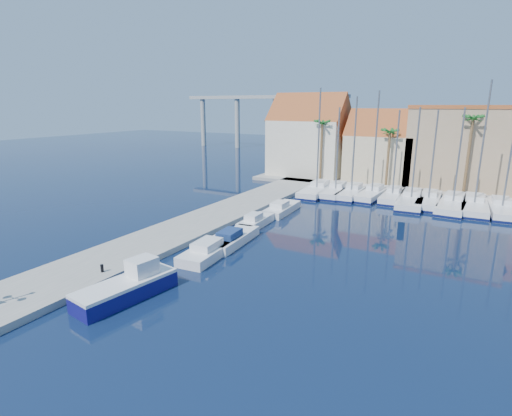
% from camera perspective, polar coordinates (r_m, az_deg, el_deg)
% --- Properties ---
extents(ground, '(260.00, 260.00, 0.00)m').
position_cam_1_polar(ground, '(25.45, -12.49, -14.10)').
color(ground, black).
rests_on(ground, ground).
extents(quay_west, '(6.00, 77.00, 0.50)m').
position_cam_1_polar(quay_west, '(40.28, -9.41, -2.68)').
color(quay_west, gray).
rests_on(quay_west, ground).
extents(shore_north, '(54.00, 16.00, 0.50)m').
position_cam_1_polar(shore_north, '(65.65, 24.20, 2.92)').
color(shore_north, gray).
rests_on(shore_north, ground).
extents(bollard, '(0.22, 0.22, 0.56)m').
position_cam_1_polar(bollard, '(30.68, -21.13, -8.04)').
color(bollard, black).
rests_on(bollard, quay_west).
extents(fishing_boat, '(3.18, 6.90, 2.33)m').
position_cam_1_polar(fishing_boat, '(27.30, -17.74, -10.59)').
color(fishing_boat, navy).
rests_on(fishing_boat, ground).
extents(motorboat_west_0, '(2.95, 7.50, 1.40)m').
position_cam_1_polar(motorboat_west_0, '(33.33, -6.44, -5.80)').
color(motorboat_west_0, white).
rests_on(motorboat_west_0, ground).
extents(motorboat_west_1, '(2.66, 6.83, 1.40)m').
position_cam_1_polar(motorboat_west_1, '(35.71, -3.37, -4.33)').
color(motorboat_west_1, white).
rests_on(motorboat_west_1, ground).
extents(motorboat_west_2, '(2.04, 5.61, 1.40)m').
position_cam_1_polar(motorboat_west_2, '(40.77, -0.05, -1.89)').
color(motorboat_west_2, white).
rests_on(motorboat_west_2, ground).
extents(motorboat_west_3, '(2.45, 6.74, 1.40)m').
position_cam_1_polar(motorboat_west_3, '(45.87, 3.68, -0.04)').
color(motorboat_west_3, white).
rests_on(motorboat_west_3, ground).
extents(sailboat_0, '(3.48, 10.86, 14.17)m').
position_cam_1_polar(sailboat_0, '(56.42, 8.85, 2.68)').
color(sailboat_0, white).
rests_on(sailboat_0, ground).
extents(sailboat_1, '(2.86, 9.42, 11.70)m').
position_cam_1_polar(sailboat_1, '(56.01, 11.43, 2.46)').
color(sailboat_1, white).
rests_on(sailboat_1, ground).
extents(sailboat_2, '(2.56, 9.23, 13.05)m').
position_cam_1_polar(sailboat_2, '(55.53, 13.61, 2.26)').
color(sailboat_2, white).
rests_on(sailboat_2, ground).
extents(sailboat_3, '(3.07, 9.35, 13.75)m').
position_cam_1_polar(sailboat_3, '(55.39, 16.38, 2.06)').
color(sailboat_3, white).
rests_on(sailboat_3, ground).
extents(sailboat_4, '(2.31, 8.38, 11.41)m').
position_cam_1_polar(sailboat_4, '(54.76, 18.97, 1.69)').
color(sailboat_4, white).
rests_on(sailboat_4, ground).
extents(sailboat_5, '(3.61, 11.16, 11.77)m').
position_cam_1_polar(sailboat_5, '(53.61, 21.33, 1.18)').
color(sailboat_5, white).
rests_on(sailboat_5, ground).
extents(sailboat_6, '(2.78, 9.50, 11.48)m').
position_cam_1_polar(sailboat_6, '(53.95, 23.45, 1.07)').
color(sailboat_6, white).
rests_on(sailboat_6, ground).
extents(sailboat_7, '(3.42, 11.16, 11.76)m').
position_cam_1_polar(sailboat_7, '(53.39, 26.37, 0.60)').
color(sailboat_7, white).
rests_on(sailboat_7, ground).
extents(sailboat_8, '(3.26, 10.82, 14.68)m').
position_cam_1_polar(sailboat_8, '(53.77, 28.70, 0.45)').
color(sailboat_8, white).
rests_on(sailboat_8, ground).
extents(sailboat_9, '(3.39, 10.09, 12.21)m').
position_cam_1_polar(sailboat_9, '(53.55, 31.64, -0.01)').
color(sailboat_9, white).
rests_on(sailboat_9, ground).
extents(building_0, '(12.30, 9.00, 13.50)m').
position_cam_1_polar(building_0, '(68.45, 7.62, 9.81)').
color(building_0, beige).
rests_on(building_0, shore_north).
extents(building_1, '(10.30, 8.00, 11.00)m').
position_cam_1_polar(building_1, '(65.10, 17.52, 7.95)').
color(building_1, '#C9B58E').
rests_on(building_1, shore_north).
extents(building_2, '(14.20, 10.20, 11.50)m').
position_cam_1_polar(building_2, '(64.66, 27.41, 7.82)').
color(building_2, tan).
rests_on(building_2, shore_north).
extents(palm_0, '(2.60, 2.60, 10.15)m').
position_cam_1_polar(palm_0, '(62.20, 9.44, 11.64)').
color(palm_0, brown).
rests_on(palm_0, shore_north).
extents(palm_1, '(2.60, 2.60, 9.15)m').
position_cam_1_polar(palm_1, '(59.58, 18.60, 10.06)').
color(palm_1, brown).
rests_on(palm_1, shore_north).
extents(palm_2, '(2.60, 2.60, 11.15)m').
position_cam_1_polar(palm_2, '(58.41, 28.56, 10.85)').
color(palm_2, brown).
rests_on(palm_2, shore_north).
extents(viaduct, '(48.00, 2.20, 14.45)m').
position_cam_1_polar(viaduct, '(112.41, 0.38, 13.66)').
color(viaduct, '#9E9E99').
rests_on(viaduct, ground).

